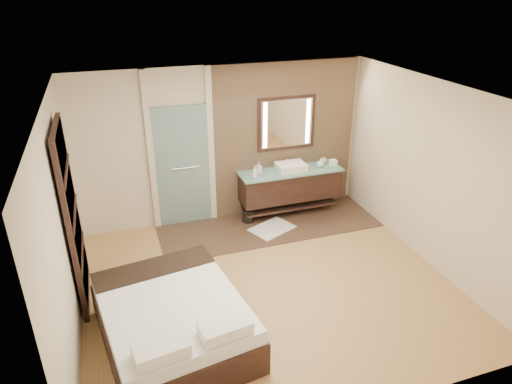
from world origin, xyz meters
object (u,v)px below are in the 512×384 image
object	(u,v)px
mirror_unit	(287,123)
bed	(173,321)
vanity	(290,185)
waste_bin	(248,216)

from	to	relation	value
mirror_unit	bed	size ratio (longest dim) A/B	0.50
vanity	mirror_unit	distance (m)	1.10
vanity	mirror_unit	world-z (taller)	mirror_unit
vanity	bed	distance (m)	3.63
vanity	bed	xyz separation A→B (m)	(-2.53, -2.59, -0.27)
vanity	mirror_unit	size ratio (longest dim) A/B	1.75
vanity	waste_bin	world-z (taller)	vanity
vanity	waste_bin	xyz separation A→B (m)	(-0.81, -0.07, -0.46)
vanity	bed	size ratio (longest dim) A/B	0.87
mirror_unit	waste_bin	bearing A→B (deg)	-159.32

